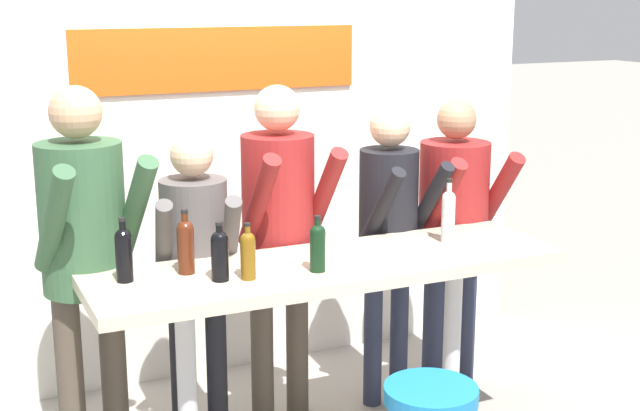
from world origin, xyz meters
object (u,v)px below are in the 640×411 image
(person_center, at_px, (389,221))
(wine_bottle_1, at_px, (448,214))
(person_left, at_px, (195,256))
(wine_bottle_3, at_px, (186,244))
(tasting_table, at_px, (328,293))
(wine_bottle_5, at_px, (248,253))
(person_center_left, at_px, (279,218))
(wine_bottle_2, at_px, (220,253))
(wine_bottle_4, at_px, (124,252))
(person_center_right, at_px, (454,215))
(wine_bottle_0, at_px, (318,245))
(person_far_left, at_px, (84,238))

(person_center, distance_m, wine_bottle_1, 0.44)
(person_left, distance_m, wine_bottle_3, 0.41)
(tasting_table, bearing_deg, person_left, 138.91)
(wine_bottle_3, bearing_deg, wine_bottle_5, -40.50)
(person_center_left, distance_m, wine_bottle_1, 0.87)
(person_center_left, bearing_deg, wine_bottle_1, -34.88)
(person_left, xyz_separation_m, wine_bottle_2, (-0.04, -0.51, 0.16))
(wine_bottle_2, distance_m, wine_bottle_4, 0.42)
(person_left, bearing_deg, person_center_right, 12.69)
(wine_bottle_2, height_order, wine_bottle_4, wine_bottle_4)
(wine_bottle_0, bearing_deg, wine_bottle_2, 172.80)
(tasting_table, bearing_deg, person_far_left, 156.38)
(wine_bottle_2, bearing_deg, wine_bottle_4, 157.47)
(person_center, bearing_deg, person_center_left, 169.70)
(tasting_table, distance_m, person_center_right, 1.15)
(wine_bottle_1, bearing_deg, wine_bottle_4, 178.43)
(person_center_right, bearing_deg, person_far_left, 179.70)
(wine_bottle_2, bearing_deg, person_center_right, 19.59)
(wine_bottle_2, bearing_deg, person_center_left, 48.45)
(person_center_right, height_order, wine_bottle_4, person_center_right)
(wine_bottle_0, bearing_deg, person_center_right, 28.64)
(person_center_right, bearing_deg, wine_bottle_0, -152.87)
(person_center_left, height_order, wine_bottle_4, person_center_left)
(person_center_left, distance_m, wine_bottle_5, 0.72)
(wine_bottle_0, distance_m, wine_bottle_1, 0.82)
(person_left, relative_size, wine_bottle_3, 5.45)
(wine_bottle_5, bearing_deg, person_center_right, 22.14)
(tasting_table, distance_m, wine_bottle_1, 0.76)
(person_far_left, bearing_deg, wine_bottle_4, -84.28)
(person_far_left, relative_size, wine_bottle_1, 5.69)
(wine_bottle_2, bearing_deg, wine_bottle_0, -7.20)
(wine_bottle_2, xyz_separation_m, wine_bottle_3, (-0.11, 0.16, 0.01))
(wine_bottle_3, distance_m, wine_bottle_5, 0.30)
(person_center, xyz_separation_m, wine_bottle_2, (-1.13, -0.52, 0.10))
(person_left, distance_m, person_center_right, 1.54)
(wine_bottle_0, xyz_separation_m, wine_bottle_2, (-0.44, 0.06, 0.00))
(wine_bottle_1, height_order, wine_bottle_2, wine_bottle_1)
(tasting_table, height_order, person_center_right, person_center_right)
(person_center_right, bearing_deg, person_center_left, 177.63)
(wine_bottle_1, xyz_separation_m, wine_bottle_4, (-1.63, 0.04, -0.01))
(wine_bottle_2, xyz_separation_m, wine_bottle_4, (-0.39, 0.16, 0.01))
(wine_bottle_4, bearing_deg, person_center, 13.41)
(person_center_left, xyz_separation_m, wine_bottle_5, (-0.39, -0.61, 0.02))
(wine_bottle_1, distance_m, wine_bottle_4, 1.63)
(person_center, distance_m, wine_bottle_5, 1.16)
(wine_bottle_1, bearing_deg, wine_bottle_2, -174.71)
(person_left, height_order, person_center, person_center)
(tasting_table, distance_m, person_left, 0.70)
(person_left, height_order, wine_bottle_4, person_left)
(person_center_left, height_order, wine_bottle_2, person_center_left)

